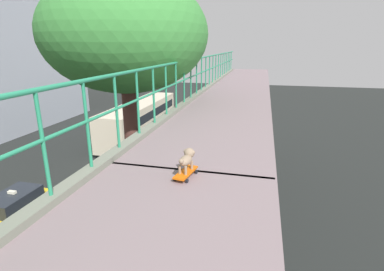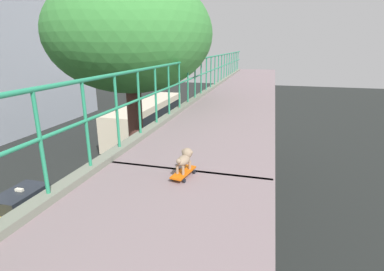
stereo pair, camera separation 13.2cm
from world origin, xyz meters
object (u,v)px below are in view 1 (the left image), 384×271
car_yellow_cab_fourth (13,212)px  toy_skateboard (186,173)px  small_dog (187,158)px  city_bus (141,117)px

car_yellow_cab_fourth → toy_skateboard: 12.32m
car_yellow_cab_fourth → small_dog: bearing=-31.5°
car_yellow_cab_fourth → toy_skateboard: bearing=-31.7°
car_yellow_cab_fourth → toy_skateboard: toy_skateboard is taller
small_dog → city_bus: bearing=115.1°
toy_skateboard → small_dog: small_dog is taller
city_bus → toy_skateboard: size_ratio=24.20×
small_dog → car_yellow_cab_fourth: bearing=148.5°
city_bus → small_dog: bearing=-64.9°
car_yellow_cab_fourth → small_dog: size_ratio=10.61×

